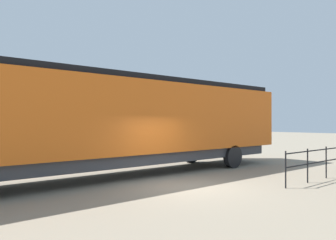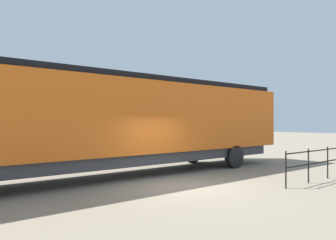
{
  "view_description": "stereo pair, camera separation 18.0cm",
  "coord_description": "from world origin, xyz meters",
  "views": [
    {
      "loc": [
        8.44,
        -8.21,
        2.24
      ],
      "look_at": [
        -0.86,
        0.01,
        2.31
      ],
      "focal_mm": 36.41,
      "sensor_mm": 36.0,
      "label": 1
    },
    {
      "loc": [
        8.56,
        -8.08,
        2.24
      ],
      "look_at": [
        -0.86,
        0.01,
        2.31
      ],
      "focal_mm": 36.41,
      "sensor_mm": 36.0,
      "label": 2
    }
  ],
  "objects": [
    {
      "name": "locomotive",
      "position": [
        -3.32,
        0.02,
        2.31
      ],
      "size": [
        3.17,
        17.9,
        4.11
      ],
      "color": "orange",
      "rests_on": "ground_plane"
    },
    {
      "name": "ground_plane",
      "position": [
        0.0,
        0.0,
        0.0
      ],
      "size": [
        120.0,
        120.0,
        0.0
      ],
      "primitive_type": "plane",
      "color": "gray"
    }
  ]
}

